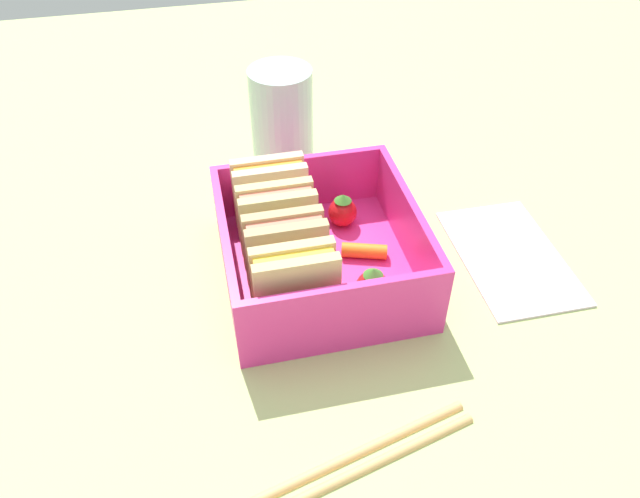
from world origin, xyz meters
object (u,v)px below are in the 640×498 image
Objects in this scene: carrot_stick_far_left at (365,252)px; sandwich_left at (295,288)px; sandwich_center_right at (270,196)px; sandwich_center_left at (286,254)px; strawberry_left at (343,211)px; chopstick_pair at (337,470)px; sandwich_center at (278,223)px; drinking_glass at (277,119)px; folded_napkin at (510,256)px; strawberry_far_left at (372,286)px.

sandwich_left is at bearing 128.10° from carrot_stick_far_left.
sandwich_left and sandwich_center_right have the same top height.
sandwich_center_left reaches higher than strawberry_left.
sandwich_center is at bearing 0.46° from chopstick_pair.
carrot_stick_far_left is at bearing -166.25° from drinking_glass.
carrot_stick_far_left reaches higher than chopstick_pair.
sandwich_center_left is 0.34× the size of chopstick_pair.
sandwich_center is at bearing 180.00° from sandwich_center_right.
carrot_stick_far_left is 12.30cm from folded_napkin.
sandwich_center_left is 3.54cm from sandwich_center.
carrot_stick_far_left is 4.69cm from strawberry_left.
sandwich_center_right is at bearing 69.92° from folded_napkin.
sandwich_left is 2.08× the size of strawberry_far_left.
strawberry_left is (-0.90, -5.85, -1.84)cm from sandwich_center_right.
drinking_glass reaches higher than sandwich_center_right.
sandwich_center is 19.06cm from chopstick_pair.
sandwich_center is 3.54cm from sandwich_center_right.
strawberry_far_left and strawberry_left have the same top height.
drinking_glass reaches higher than sandwich_left.
drinking_glass is at bearing 15.75° from strawberry_left.
sandwich_center_right is 20.30cm from folded_napkin.
sandwich_center_right is 2.11× the size of strawberry_left.
strawberry_far_left reaches higher than chopstick_pair.
carrot_stick_far_left is 1.19× the size of strawberry_left.
sandwich_center_left is 8.70cm from strawberry_left.
sandwich_center_left is 19.12cm from folded_napkin.
sandwich_left is 19.49cm from folded_napkin.
folded_napkin is (-1.33, -12.13, -1.59)cm from carrot_stick_far_left.
sandwich_left is 3.54cm from sandwich_center_left.
strawberry_left is at bearing 65.18° from folded_napkin.
sandwich_center_right is 0.48× the size of folded_napkin.
folded_napkin is at bearing -99.99° from sandwich_center.
strawberry_far_left is at bearing 179.72° from strawberry_left.
drinking_glass reaches higher than strawberry_left.
strawberry_far_left is at bearing -116.05° from sandwich_center_left.
sandwich_center_right reaches higher than folded_napkin.
drinking_glass is (33.23, -2.33, 4.51)cm from chopstick_pair.
sandwich_center_left reaches higher than chopstick_pair.
carrot_stick_far_left is 0.19× the size of chopstick_pair.
folded_napkin is at bearing -89.23° from sandwich_center_left.
sandwich_left is 21.82cm from drinking_glass.
folded_napkin is (-17.89, -16.18, -4.66)cm from drinking_glass.
sandwich_center is (3.54, 0.00, 0.00)cm from sandwich_center_left.
sandwich_center_left is 7.07cm from sandwich_center_right.
sandwich_left is at bearing 101.47° from folded_napkin.
folded_napkin is (-3.28, -18.65, -4.17)cm from sandwich_center.
strawberry_left is 22.13cm from chopstick_pair.
drinking_glass is at bearing 13.75° from carrot_stick_far_left.
chopstick_pair is 24.04cm from folded_napkin.
carrot_stick_far_left is at bearing -9.25° from strawberry_far_left.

